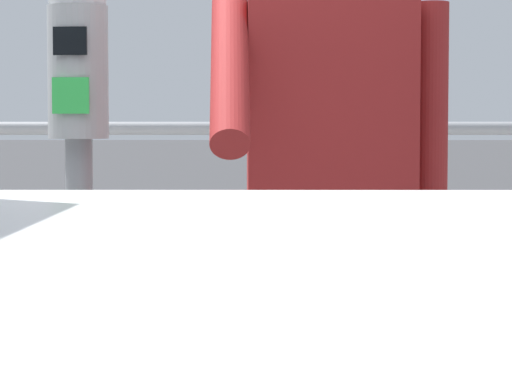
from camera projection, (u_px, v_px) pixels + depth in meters
name	position (u px, v px, depth m)	size (l,w,h in m)	color
parking_meter	(79.00, 143.00, 2.85)	(0.15, 0.16, 1.51)	slate
pedestrian_at_meter	(330.00, 194.00, 2.85)	(0.60, 0.57, 1.64)	black
background_railing	(131.00, 191.00, 5.11)	(24.06, 0.06, 1.12)	gray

